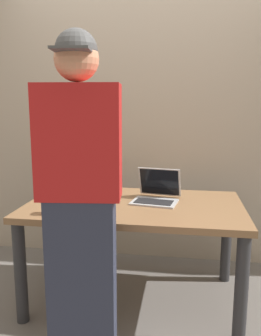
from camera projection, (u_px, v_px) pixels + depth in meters
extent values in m
plane|color=slate|center=(134.00, 298.00, 2.57)|extent=(8.00, 8.00, 0.00)
cube|color=olive|center=(135.00, 206.00, 2.44)|extent=(1.49, 0.89, 0.04)
cylinder|color=#2D2D30|center=(20.00, 273.00, 2.24)|extent=(0.08, 0.08, 0.68)
cylinder|color=#2D2D30|center=(241.00, 290.00, 2.03)|extent=(0.08, 0.08, 0.68)
cylinder|color=#2D2D30|center=(62.00, 231.00, 2.98)|extent=(0.08, 0.08, 0.68)
cylinder|color=#2D2D30|center=(226.00, 240.00, 2.78)|extent=(0.08, 0.08, 0.68)
cube|color=#B7BABC|center=(154.00, 202.00, 2.45)|extent=(0.34, 0.27, 0.01)
cube|color=#232326|center=(154.00, 202.00, 2.43)|extent=(0.28, 0.17, 0.00)
cube|color=#B7BABC|center=(160.00, 182.00, 2.57)|extent=(0.32, 0.13, 0.22)
cube|color=black|center=(159.00, 182.00, 2.56)|extent=(0.29, 0.12, 0.20)
cylinder|color=#1E5123|center=(90.00, 181.00, 2.74)|extent=(0.07, 0.07, 0.17)
cone|color=#1E5123|center=(89.00, 169.00, 2.72)|extent=(0.07, 0.07, 0.03)
cylinder|color=#1E5123|center=(89.00, 164.00, 2.72)|extent=(0.03, 0.03, 0.06)
cylinder|color=#BFB74C|center=(89.00, 159.00, 2.71)|extent=(0.04, 0.04, 0.01)
cylinder|color=#929BA6|center=(90.00, 180.00, 2.74)|extent=(0.07, 0.07, 0.06)
cylinder|color=brown|center=(81.00, 179.00, 2.81)|extent=(0.07, 0.07, 0.18)
cone|color=brown|center=(80.00, 166.00, 2.79)|extent=(0.07, 0.07, 0.02)
cylinder|color=brown|center=(80.00, 160.00, 2.78)|extent=(0.03, 0.03, 0.07)
cylinder|color=#BFB74C|center=(80.00, 155.00, 2.77)|extent=(0.03, 0.03, 0.01)
cylinder|color=#B091DE|center=(81.00, 178.00, 2.81)|extent=(0.07, 0.07, 0.06)
cube|color=#2D3347|center=(82.00, 282.00, 1.87)|extent=(0.37, 0.23, 0.94)
cube|color=red|center=(79.00, 142.00, 1.73)|extent=(0.44, 0.24, 0.57)
sphere|color=tan|center=(76.00, 59.00, 1.66)|extent=(0.22, 0.22, 0.22)
sphere|color=#4C4C4C|center=(76.00, 51.00, 1.65)|extent=(0.21, 0.21, 0.21)
cube|color=#4C4C4C|center=(71.00, 49.00, 1.53)|extent=(0.19, 0.14, 0.01)
cylinder|color=#BF4C33|center=(51.00, 207.00, 2.19)|extent=(0.08, 0.08, 0.09)
torus|color=#BF4C33|center=(57.00, 207.00, 2.18)|extent=(0.06, 0.01, 0.06)
cube|color=tan|center=(147.00, 117.00, 3.11)|extent=(6.00, 0.10, 2.60)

